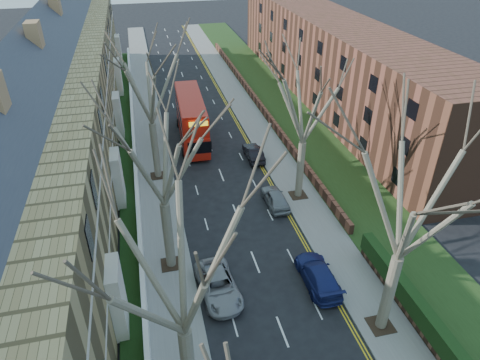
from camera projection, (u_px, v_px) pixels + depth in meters
pavement_left at (148, 127)px, 48.31m from camera, size 3.00×102.00×0.12m
pavement_right at (251, 117)px, 50.68m from camera, size 3.00×102.00×0.12m
terrace_left at (58, 117)px, 37.31m from camera, size 9.70×78.00×13.60m
flats_right at (332, 60)px, 53.64m from camera, size 13.97×54.00×10.00m
front_wall_left at (135, 158)px, 41.09m from camera, size 0.30×78.00×1.00m
grass_verge_right at (287, 113)px, 51.52m from camera, size 6.00×102.00×0.06m
tree_left_mid at (177, 258)px, 16.12m from camera, size 10.50×10.50×14.71m
tree_left_far at (158, 146)px, 24.54m from camera, size 10.15×10.15×14.22m
tree_left_dist at (146, 76)px, 34.27m from camera, size 10.50×10.50×14.71m
tree_right_mid at (415, 191)px, 20.02m from camera, size 10.50×10.50×14.71m
tree_right_far at (307, 93)px, 31.74m from camera, size 10.15×10.15×14.22m
double_decker_bus at (191, 120)px, 44.71m from camera, size 3.14×11.17×4.63m
car_left_far at (218, 285)px, 26.93m from camera, size 2.65×5.07×1.36m
car_right_near at (318, 275)px, 27.70m from camera, size 2.01×4.85×1.40m
car_right_mid at (275, 198)px, 35.23m from camera, size 1.65×4.01×1.36m
car_right_far at (254, 153)px, 41.90m from camera, size 1.42×4.01×1.32m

